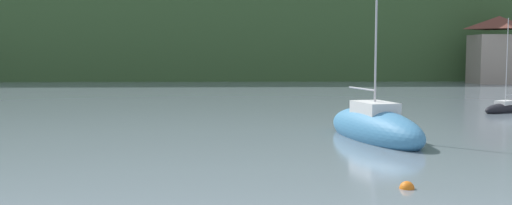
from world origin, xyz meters
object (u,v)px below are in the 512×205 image
object	(u,v)px
sailboat_mid_5	(374,128)
sailboat_far_6	(505,109)
mooring_buoy_far	(407,189)
shore_building_westcentral	(498,51)

from	to	relation	value
sailboat_mid_5	sailboat_far_6	bearing A→B (deg)	121.43
sailboat_mid_5	mooring_buoy_far	bearing A→B (deg)	-21.89
shore_building_westcentral	sailboat_far_6	distance (m)	40.45
shore_building_westcentral	sailboat_mid_5	distance (m)	56.62
sailboat_far_6	mooring_buoy_far	world-z (taller)	sailboat_far_6
shore_building_westcentral	sailboat_mid_5	xyz separation A→B (m)	(-28.12, -49.00, -3.79)
sailboat_mid_5	mooring_buoy_far	world-z (taller)	sailboat_mid_5
shore_building_westcentral	mooring_buoy_far	bearing A→B (deg)	-116.57
shore_building_westcentral	sailboat_far_6	xyz separation A→B (m)	(-16.16, -36.86, -4.08)
sailboat_far_6	mooring_buoy_far	bearing A→B (deg)	26.05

